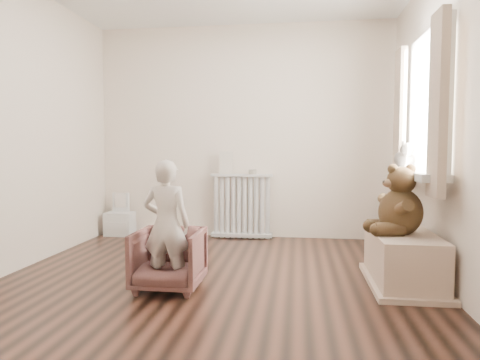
# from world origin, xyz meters

# --- Properties ---
(floor) EXTENTS (3.60, 3.60, 0.01)m
(floor) POSITION_xyz_m (0.00, 0.00, 0.00)
(floor) COLOR black
(floor) RESTS_ON ground
(back_wall) EXTENTS (3.60, 0.02, 2.60)m
(back_wall) POSITION_xyz_m (0.00, 1.80, 1.30)
(back_wall) COLOR white
(back_wall) RESTS_ON ground
(front_wall) EXTENTS (3.60, 0.02, 2.60)m
(front_wall) POSITION_xyz_m (0.00, -1.80, 1.30)
(front_wall) COLOR white
(front_wall) RESTS_ON ground
(left_wall) EXTENTS (0.02, 3.60, 2.60)m
(left_wall) POSITION_xyz_m (-1.80, 0.00, 1.30)
(left_wall) COLOR white
(left_wall) RESTS_ON ground
(right_wall) EXTENTS (0.02, 3.60, 2.60)m
(right_wall) POSITION_xyz_m (1.80, 0.00, 1.30)
(right_wall) COLOR white
(right_wall) RESTS_ON ground
(window) EXTENTS (0.03, 0.90, 1.10)m
(window) POSITION_xyz_m (1.76, 0.30, 1.45)
(window) COLOR white
(window) RESTS_ON right_wall
(window_sill) EXTENTS (0.22, 1.10, 0.06)m
(window_sill) POSITION_xyz_m (1.67, 0.30, 0.87)
(window_sill) COLOR silver
(window_sill) RESTS_ON right_wall
(curtain_left) EXTENTS (0.06, 0.26, 1.30)m
(curtain_left) POSITION_xyz_m (1.65, -0.27, 1.39)
(curtain_left) COLOR #C2AB92
(curtain_left) RESTS_ON right_wall
(curtain_right) EXTENTS (0.06, 0.26, 1.30)m
(curtain_right) POSITION_xyz_m (1.65, 0.87, 1.39)
(curtain_right) COLOR #C2AB92
(curtain_right) RESTS_ON right_wall
(radiator) EXTENTS (0.75, 0.14, 0.79)m
(radiator) POSITION_xyz_m (0.00, 1.68, 0.39)
(radiator) COLOR silver
(radiator) RESTS_ON floor
(paper_doll) EXTENTS (0.16, 0.01, 0.27)m
(paper_doll) POSITION_xyz_m (-0.19, 1.68, 0.92)
(paper_doll) COLOR beige
(paper_doll) RESTS_ON radiator
(tin_a) EXTENTS (0.09, 0.09, 0.06)m
(tin_a) POSITION_xyz_m (0.14, 1.68, 0.81)
(tin_a) COLOR #A59E8C
(tin_a) RESTS_ON radiator
(toy_vanity) EXTENTS (0.34, 0.24, 0.53)m
(toy_vanity) POSITION_xyz_m (-1.55, 1.65, 0.28)
(toy_vanity) COLOR silver
(toy_vanity) RESTS_ON floor
(armchair) EXTENTS (0.50, 0.52, 0.47)m
(armchair) POSITION_xyz_m (-0.30, -0.31, 0.24)
(armchair) COLOR brown
(armchair) RESTS_ON floor
(child) EXTENTS (0.36, 0.24, 0.99)m
(child) POSITION_xyz_m (-0.30, -0.36, 0.51)
(child) COLOR beige
(child) RESTS_ON armchair
(toy_bench) EXTENTS (0.47, 0.89, 0.42)m
(toy_bench) POSITION_xyz_m (1.52, 0.04, 0.20)
(toy_bench) COLOR beige
(toy_bench) RESTS_ON floor
(teddy_bear) EXTENTS (0.49, 0.41, 0.54)m
(teddy_bear) POSITION_xyz_m (1.48, 0.01, 0.67)
(teddy_bear) COLOR #332212
(teddy_bear) RESTS_ON toy_bench
(plush_cat) EXTENTS (0.26, 0.33, 0.25)m
(plush_cat) POSITION_xyz_m (1.66, 0.70, 1.00)
(plush_cat) COLOR slate
(plush_cat) RESTS_ON window_sill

